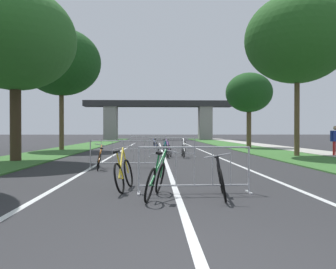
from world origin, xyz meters
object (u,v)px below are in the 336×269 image
at_px(crowd_barrier_fourth, 148,144).
at_px(bicycle_orange_0, 99,160).
at_px(bicycle_green_2, 156,179).
at_px(bicycle_blue_3, 156,146).
at_px(tree_left_pine_far, 61,62).
at_px(bicycle_black_1, 221,179).
at_px(bicycle_silver_7, 183,150).
at_px(crowd_barrier_nearest, 194,170).
at_px(crowd_barrier_second, 123,154).
at_px(pedestrian_pushing_bike, 335,138).
at_px(bicycle_purple_4, 168,150).
at_px(tree_left_oak_mid, 15,39).
at_px(tree_right_cypress_far, 297,39).
at_px(tree_right_oak_near, 249,93).
at_px(bicycle_teal_6, 166,151).
at_px(crowd_barrier_third, 172,147).
at_px(bicycle_yellow_5, 124,174).

distance_m(crowd_barrier_fourth, bicycle_orange_0, 11.79).
distance_m(bicycle_green_2, bicycle_blue_3, 17.80).
distance_m(tree_left_pine_far, bicycle_black_1, 21.35).
distance_m(tree_left_pine_far, bicycle_silver_7, 12.81).
height_order(crowd_barrier_nearest, bicycle_orange_0, crowd_barrier_nearest).
distance_m(crowd_barrier_second, pedestrian_pushing_bike, 12.37).
bearing_deg(bicycle_purple_4, tree_left_pine_far, 132.67).
distance_m(tree_left_oak_mid, crowd_barrier_fourth, 11.35).
xyz_separation_m(tree_left_pine_far, crowd_barrier_nearest, (7.77, -18.24, -5.93)).
xyz_separation_m(bicycle_green_2, bicycle_blue_3, (0.03, 17.80, -0.04)).
bearing_deg(bicycle_silver_7, crowd_barrier_second, -118.64).
height_order(tree_right_cypress_far, tree_right_oak_near, tree_right_cypress_far).
bearing_deg(bicycle_teal_6, bicycle_green_2, 80.73).
height_order(bicycle_black_1, bicycle_teal_6, bicycle_black_1).
xyz_separation_m(tree_right_oak_near, crowd_barrier_nearest, (-6.95, -21.20, -4.08)).
bearing_deg(bicycle_purple_4, bicycle_orange_0, -119.64).
bearing_deg(pedestrian_pushing_bike, tree_left_pine_far, 145.42).
height_order(crowd_barrier_second, bicycle_purple_4, crowd_barrier_second).
xyz_separation_m(bicycle_black_1, bicycle_purple_4, (-0.65, 12.19, -0.00)).
distance_m(crowd_barrier_nearest, bicycle_green_2, 1.01).
xyz_separation_m(bicycle_blue_3, pedestrian_pushing_bike, (9.83, -6.24, 0.68)).
distance_m(bicycle_blue_3, pedestrian_pushing_bike, 11.66).
height_order(tree_right_oak_near, bicycle_orange_0, tree_right_oak_near).
height_order(crowd_barrier_third, bicycle_green_2, crowd_barrier_third).
height_order(crowd_barrier_third, bicycle_orange_0, crowd_barrier_third).
xyz_separation_m(crowd_barrier_fourth, bicycle_black_1, (1.89, -17.27, -0.15)).
relative_size(tree_right_oak_near, crowd_barrier_third, 2.46).
height_order(crowd_barrier_fourth, bicycle_black_1, crowd_barrier_fourth).
distance_m(tree_right_oak_near, crowd_barrier_third, 12.83).
distance_m(bicycle_blue_3, bicycle_yellow_5, 16.85).
bearing_deg(tree_right_cypress_far, pedestrian_pushing_bike, -4.30).
xyz_separation_m(crowd_barrier_third, pedestrian_pushing_bike, (8.95, -0.14, 0.50)).
bearing_deg(crowd_barrier_third, crowd_barrier_fourth, 104.35).
height_order(tree_right_cypress_far, bicycle_silver_7, tree_right_cypress_far).
height_order(tree_right_oak_near, bicycle_blue_3, tree_right_oak_near).
xyz_separation_m(tree_right_cypress_far, bicycle_silver_7, (-6.30, -0.52, -6.07)).
xyz_separation_m(bicycle_purple_4, pedestrian_pushing_bike, (9.14, -0.67, 0.66)).
bearing_deg(crowd_barrier_nearest, crowd_barrier_second, 110.53).
relative_size(crowd_barrier_second, bicycle_silver_7, 1.46).
relative_size(crowd_barrier_nearest, bicycle_blue_3, 1.58).
relative_size(tree_left_oak_mid, bicycle_blue_3, 4.96).
height_order(crowd_barrier_nearest, bicycle_black_1, crowd_barrier_nearest).
height_order(tree_left_pine_far, bicycle_purple_4, tree_left_pine_far).
bearing_deg(tree_left_oak_mid, pedestrian_pushing_bike, 8.79).
bearing_deg(crowd_barrier_nearest, bicycle_yellow_5, 164.37).
xyz_separation_m(crowd_barrier_fourth, bicycle_silver_7, (2.00, -6.10, -0.14)).
relative_size(tree_right_oak_near, crowd_barrier_fourth, 2.48).
bearing_deg(tree_left_pine_far, bicycle_purple_4, -40.53).
relative_size(bicycle_black_1, bicycle_teal_6, 1.03).
distance_m(tree_right_cypress_far, bicycle_orange_0, 13.09).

